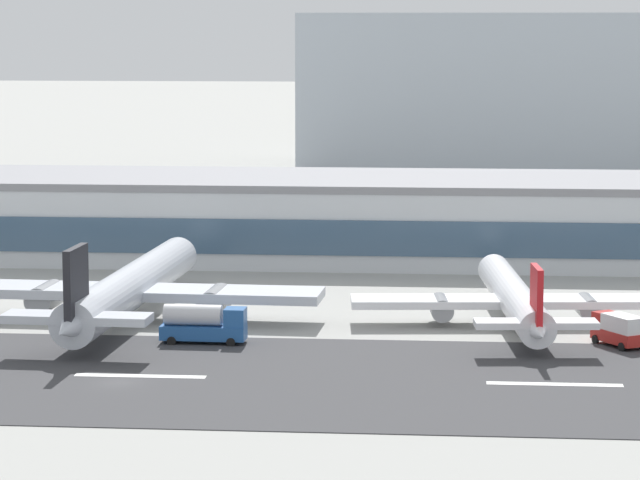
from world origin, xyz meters
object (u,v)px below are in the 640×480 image
Objects in this scene: airliner_black_tail_gate_1 at (127,290)px; service_box_truck_1 at (618,329)px; distant_hotel_block at (578,91)px; service_fuel_truck_0 at (204,324)px; terminal_building at (363,217)px; airliner_red_tail_gate_2 at (515,300)px.

airliner_black_tail_gate_1 is 8.13× the size of service_box_truck_1.
distant_hotel_block reaches higher than service_fuel_truck_0.
terminal_building is 1.19× the size of distant_hotel_block.
service_box_truck_1 is at bearing -96.92° from airliner_black_tail_gate_1.
service_box_truck_1 is (9.79, -9.75, -1.00)m from airliner_red_tail_gate_2.
service_box_truck_1 is at bearing -63.03° from terminal_building.
airliner_black_tail_gate_1 is 51.74m from service_box_truck_1.
terminal_building is 3.39× the size of airliner_red_tail_gate_2.
terminal_building reaches higher than airliner_black_tail_gate_1.
airliner_red_tail_gate_2 is at bearing 22.28° from service_fuel_truck_0.
service_fuel_truck_0 is (9.96, -10.67, -1.41)m from airliner_black_tail_gate_1.
distant_hotel_block is at bearing -11.47° from airliner_red_tail_gate_2.
service_box_truck_1 is at bearing -92.95° from distant_hotel_block.
service_box_truck_1 is (-9.87, -191.78, -15.01)m from distant_hotel_block.
airliner_red_tail_gate_2 is (41.22, 1.23, -0.65)m from airliner_black_tail_gate_1.
airliner_red_tail_gate_2 is at bearing -85.72° from airliner_black_tail_gate_1.
airliner_black_tail_gate_1 is at bearing 48.32° from service_box_truck_1.
airliner_black_tail_gate_1 is 14.66m from service_fuel_truck_0.
distant_hotel_block is at bearing -35.15° from service_box_truck_1.
terminal_building is at bearing 16.77° from airliner_red_tail_gate_2.
airliner_red_tail_gate_2 reaches higher than service_box_truck_1.
distant_hotel_block is 13.99× the size of service_fuel_truck_0.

